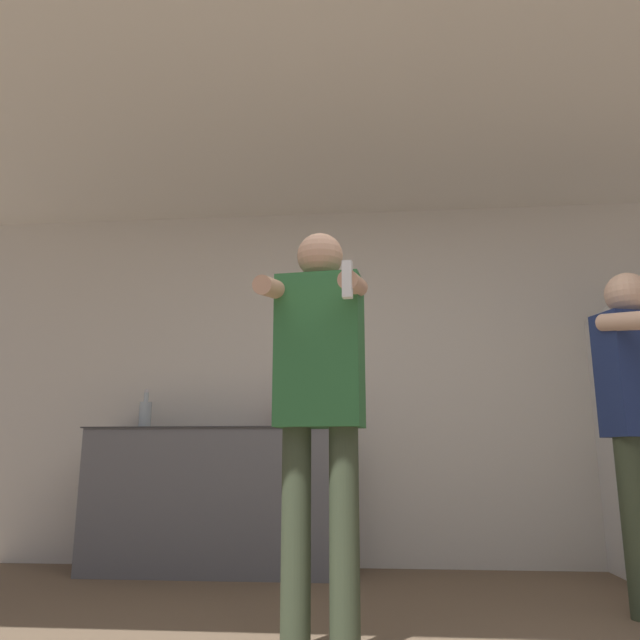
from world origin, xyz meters
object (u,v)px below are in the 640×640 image
bottle_short_whiskey (282,410)px  person_woman_foreground (320,390)px  bottle_clear_vodka (145,414)px  bottle_dark_rum (313,406)px

bottle_short_whiskey → person_woman_foreground: 1.77m
bottle_short_whiskey → person_woman_foreground: size_ratio=0.20×
bottle_short_whiskey → bottle_clear_vodka: bottle_short_whiskey is taller
bottle_dark_rum → person_woman_foreground: bearing=-83.4°
bottle_dark_rum → bottle_clear_vodka: (-1.17, 0.00, -0.04)m
bottle_dark_rum → bottle_clear_vodka: 1.17m
bottle_dark_rum → bottle_short_whiskey: (-0.21, 0.00, -0.02)m
bottle_clear_vodka → bottle_dark_rum: bearing=0.0°
bottle_short_whiskey → person_woman_foreground: person_woman_foreground is taller
bottle_dark_rum → person_woman_foreground: person_woman_foreground is taller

